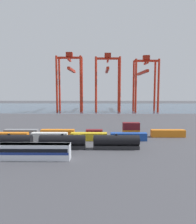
% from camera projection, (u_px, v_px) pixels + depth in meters
% --- Properties ---
extents(ground_plane, '(420.00, 420.00, 0.00)m').
position_uv_depth(ground_plane, '(86.00, 123.00, 111.97)').
color(ground_plane, '#424247').
extents(harbour_water, '(400.00, 110.00, 0.01)m').
position_uv_depth(harbour_water, '(93.00, 107.00, 208.07)').
color(harbour_water, '#384C60').
rests_on(harbour_water, ground_plane).
extents(freight_tank_row, '(44.22, 2.94, 4.40)m').
position_uv_depth(freight_tank_row, '(63.00, 142.00, 62.77)').
color(freight_tank_row, '#232326').
rests_on(freight_tank_row, ground_plane).
extents(shipping_container_1, '(12.10, 2.44, 2.60)m').
position_uv_depth(shipping_container_1, '(10.00, 136.00, 73.36)').
color(shipping_container_1, orange).
rests_on(shipping_container_1, ground_plane).
extents(shipping_container_2, '(12.10, 2.44, 2.60)m').
position_uv_depth(shipping_container_2, '(50.00, 136.00, 73.21)').
color(shipping_container_2, silver).
rests_on(shipping_container_2, ground_plane).
extents(shipping_container_3, '(12.10, 2.44, 2.60)m').
position_uv_depth(shipping_container_3, '(89.00, 137.00, 73.06)').
color(shipping_container_3, gold).
rests_on(shipping_container_3, ground_plane).
extents(shipping_container_4, '(12.10, 2.44, 2.60)m').
position_uv_depth(shipping_container_4, '(129.00, 137.00, 72.91)').
color(shipping_container_4, '#1C4299').
rests_on(shipping_container_4, ground_plane).
extents(shipping_container_7, '(12.10, 2.44, 2.60)m').
position_uv_depth(shipping_container_7, '(21.00, 133.00, 79.04)').
color(shipping_container_7, slate).
rests_on(shipping_container_7, ground_plane).
extents(shipping_container_8, '(12.10, 2.44, 2.60)m').
position_uv_depth(shipping_container_8, '(58.00, 133.00, 78.89)').
color(shipping_container_8, orange).
rests_on(shipping_container_8, ground_plane).
extents(shipping_container_9, '(6.04, 2.44, 2.60)m').
position_uv_depth(shipping_container_9, '(94.00, 133.00, 78.74)').
color(shipping_container_9, maroon).
rests_on(shipping_container_9, ground_plane).
extents(shipping_container_10, '(6.04, 2.44, 2.60)m').
position_uv_depth(shipping_container_10, '(131.00, 133.00, 78.59)').
color(shipping_container_10, orange).
rests_on(shipping_container_10, ground_plane).
extents(shipping_container_11, '(6.04, 2.44, 2.60)m').
position_uv_depth(shipping_container_11, '(131.00, 126.00, 78.31)').
color(shipping_container_11, maroon).
rests_on(shipping_container_11, shipping_container_10).
extents(shipping_container_12, '(12.10, 2.44, 2.60)m').
position_uv_depth(shipping_container_12, '(168.00, 133.00, 78.44)').
color(shipping_container_12, orange).
rests_on(shipping_container_12, ground_plane).
extents(gantry_crane_west, '(19.34, 37.39, 44.79)m').
position_uv_depth(gantry_crane_west, '(70.00, 76.00, 168.13)').
color(gantry_crane_west, red).
rests_on(gantry_crane_west, ground_plane).
extents(gantry_crane_central, '(19.27, 41.06, 44.15)m').
position_uv_depth(gantry_crane_central, '(107.00, 76.00, 168.48)').
color(gantry_crane_central, red).
rests_on(gantry_crane_central, ground_plane).
extents(gantry_crane_east, '(18.25, 41.92, 42.41)m').
position_uv_depth(gantry_crane_east, '(145.00, 78.00, 168.49)').
color(gantry_crane_east, red).
rests_on(gantry_crane_east, ground_plane).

